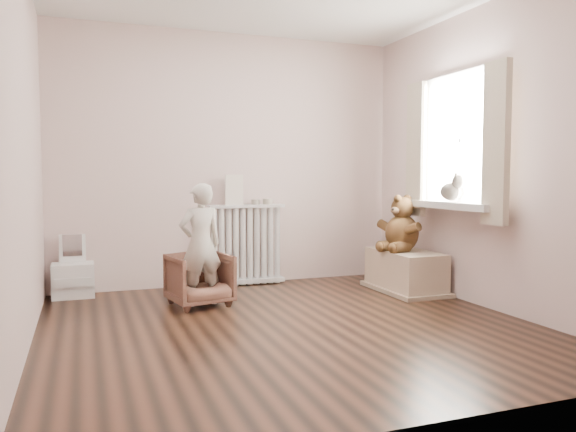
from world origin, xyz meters
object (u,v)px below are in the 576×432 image
object	(u,v)px
radiator	(246,248)
toy_bench	(405,271)
child	(200,244)
plush_cat	(452,191)
teddy_bear	(402,223)
toy_vanity	(73,268)
armchair	(200,279)

from	to	relation	value
radiator	toy_bench	bearing A→B (deg)	-31.71
child	plush_cat	world-z (taller)	plush_cat
plush_cat	teddy_bear	bearing A→B (deg)	114.07
toy_vanity	plush_cat	world-z (taller)	plush_cat
toy_bench	teddy_bear	bearing A→B (deg)	129.84
radiator	child	xyz separation A→B (m)	(-0.65, -0.83, 0.16)
teddy_bear	plush_cat	bearing A→B (deg)	-91.55
radiator	toy_vanity	xyz separation A→B (m)	(-1.69, -0.03, -0.11)
child	toy_bench	size ratio (longest dim) A/B	1.24
radiator	armchair	world-z (taller)	radiator
child	teddy_bear	size ratio (longest dim) A/B	1.94
teddy_bear	plush_cat	size ratio (longest dim) A/B	1.83
armchair	plush_cat	xyz separation A→B (m)	(2.17, -0.60, 0.77)
toy_bench	plush_cat	xyz separation A→B (m)	(0.14, -0.52, 0.80)
radiator	armchair	distance (m)	1.02
armchair	plush_cat	size ratio (longest dim) A/B	1.70
plush_cat	toy_bench	bearing A→B (deg)	112.45
teddy_bear	plush_cat	xyz separation A→B (m)	(0.16, -0.55, 0.33)
plush_cat	armchair	bearing A→B (deg)	171.98
radiator	plush_cat	bearing A→B (deg)	-42.17
teddy_bear	armchair	bearing A→B (deg)	160.53
radiator	child	size ratio (longest dim) A/B	0.80
child	teddy_bear	bearing A→B (deg)	169.10
toy_vanity	toy_bench	world-z (taller)	toy_vanity
toy_vanity	teddy_bear	xyz separation A→B (m)	(3.05, -0.79, 0.40)
toy_vanity	plush_cat	size ratio (longest dim) A/B	1.98
toy_vanity	child	size ratio (longest dim) A/B	0.56
toy_vanity	toy_bench	distance (m)	3.18
child	radiator	bearing A→B (deg)	-139.02
radiator	child	world-z (taller)	child
toy_bench	child	bearing A→B (deg)	179.24
radiator	toy_bench	size ratio (longest dim) A/B	0.99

